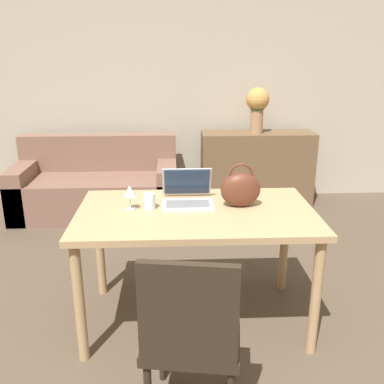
{
  "coord_description": "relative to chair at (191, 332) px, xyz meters",
  "views": [
    {
      "loc": [
        -0.14,
        -1.65,
        1.72
      ],
      "look_at": [
        -0.02,
        0.8,
        0.9
      ],
      "focal_mm": 40.0,
      "sensor_mm": 36.0,
      "label": 1
    }
  ],
  "objects": [
    {
      "name": "wine_glass",
      "position": [
        -0.34,
        0.87,
        0.38
      ],
      "size": [
        0.08,
        0.08,
        0.15
      ],
      "color": "silver",
      "rests_on": "dining_table"
    },
    {
      "name": "drinking_glass",
      "position": [
        -0.22,
        0.87,
        0.32
      ],
      "size": [
        0.07,
        0.07,
        0.1
      ],
      "color": "silver",
      "rests_on": "dining_table"
    },
    {
      "name": "wall_back",
      "position": [
        0.07,
        3.4,
        0.84
      ],
      "size": [
        10.0,
        0.06,
        2.7
      ],
      "color": "#BCB29E",
      "rests_on": "ground_plane"
    },
    {
      "name": "handbag",
      "position": [
        0.35,
        0.89,
        0.38
      ],
      "size": [
        0.25,
        0.12,
        0.28
      ],
      "color": "#592D1E",
      "rests_on": "dining_table"
    },
    {
      "name": "flower_vase",
      "position": [
        0.85,
        3.01,
        0.64
      ],
      "size": [
        0.25,
        0.25,
        0.49
      ],
      "color": "tan",
      "rests_on": "sideboard"
    },
    {
      "name": "couch",
      "position": [
        -0.9,
        2.86,
        -0.23
      ],
      "size": [
        1.73,
        0.79,
        0.82
      ],
      "color": "#7F5B4C",
      "rests_on": "ground_plane"
    },
    {
      "name": "laptop",
      "position": [
        0.02,
        0.98,
        0.32
      ],
      "size": [
        0.32,
        0.3,
        0.21
      ],
      "color": "silver",
      "rests_on": "dining_table"
    },
    {
      "name": "chair",
      "position": [
        0.0,
        0.0,
        0.0
      ],
      "size": [
        0.5,
        0.5,
        0.92
      ],
      "rotation": [
        0.0,
        0.0,
        -0.15
      ],
      "color": "#2D2319",
      "rests_on": "ground_plane"
    },
    {
      "name": "dining_table",
      "position": [
        0.06,
        0.83,
        0.18
      ],
      "size": [
        1.46,
        0.84,
        0.78
      ],
      "color": "tan",
      "rests_on": "ground_plane"
    },
    {
      "name": "sideboard",
      "position": [
        0.88,
        3.06,
        -0.09
      ],
      "size": [
        1.25,
        0.4,
        0.84
      ],
      "color": "brown",
      "rests_on": "ground_plane"
    }
  ]
}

